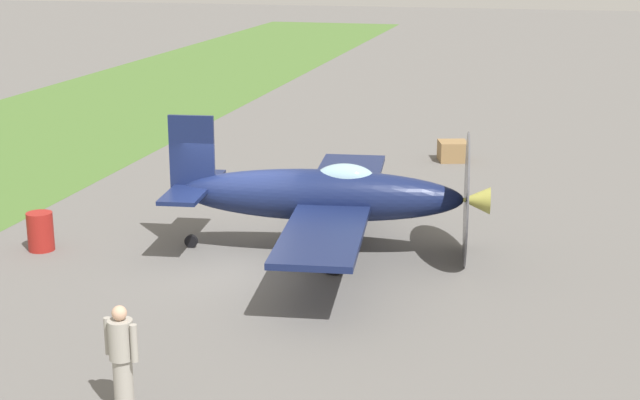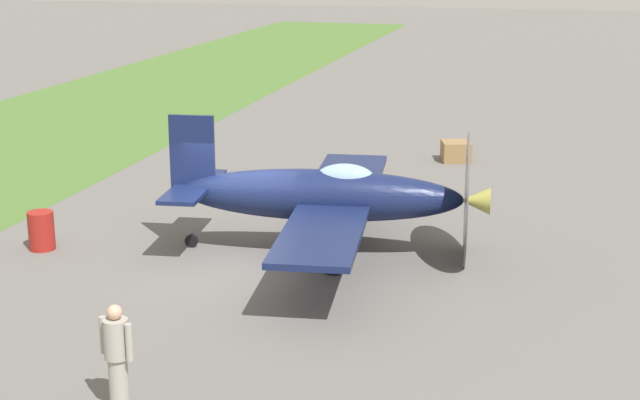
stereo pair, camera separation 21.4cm
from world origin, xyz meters
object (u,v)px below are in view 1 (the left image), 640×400
at_px(ground_crew_chief, 122,357).
at_px(fuel_drum, 40,231).
at_px(airplane_lead, 326,195).
at_px(supply_crate, 453,151).

height_order(ground_crew_chief, fuel_drum, ground_crew_chief).
bearing_deg(airplane_lead, ground_crew_chief, -15.09).
xyz_separation_m(airplane_lead, supply_crate, (-10.07, 1.75, -1.05)).
xyz_separation_m(airplane_lead, ground_crew_chief, (8.09, -1.19, -0.46)).
relative_size(airplane_lead, fuel_drum, 10.26).
relative_size(airplane_lead, supply_crate, 10.26).
bearing_deg(airplane_lead, supply_crate, 163.41).
bearing_deg(ground_crew_chief, fuel_drum, 145.26).
xyz_separation_m(ground_crew_chief, fuel_drum, (-6.69, -5.26, -0.46)).
xyz_separation_m(airplane_lead, fuel_drum, (1.40, -6.45, -0.92)).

